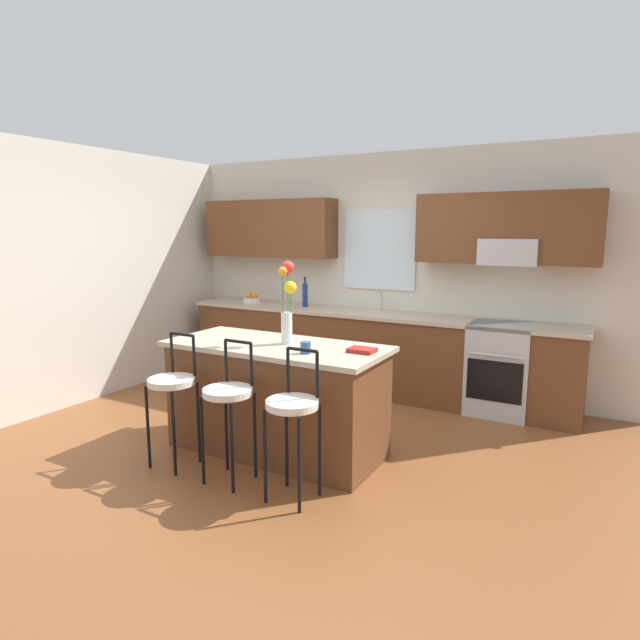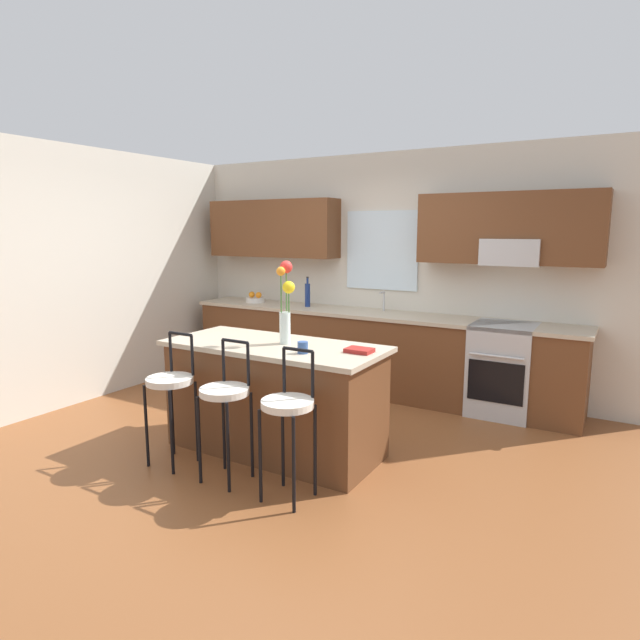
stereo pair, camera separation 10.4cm
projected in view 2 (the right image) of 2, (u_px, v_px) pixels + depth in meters
name	position (u px, v px, depth m)	size (l,w,h in m)	color
ground_plane	(287.00, 440.00, 4.69)	(14.00, 14.00, 0.00)	brown
wall_left	(113.00, 273.00, 5.99)	(0.12, 4.60, 2.70)	beige
back_wall_assembly	(384.00, 258.00, 6.10)	(5.60, 0.50, 2.70)	beige
counter_run	(370.00, 351.00, 6.05)	(4.56, 0.64, 0.92)	brown
sink_faucet	(383.00, 299.00, 6.03)	(0.02, 0.13, 0.23)	#B7BABC
oven_range	(502.00, 369.00, 5.30)	(0.60, 0.64, 0.92)	#B7BABC
kitchen_island	(275.00, 397.00, 4.40)	(1.83, 0.81, 0.92)	brown
bar_stool_near	(171.00, 386.00, 4.12)	(0.36, 0.36, 1.04)	black
bar_stool_middle	(225.00, 397.00, 3.85)	(0.36, 0.36, 1.04)	black
bar_stool_far	(288.00, 410.00, 3.57)	(0.36, 0.36, 1.04)	black
flower_vase	(286.00, 300.00, 4.27)	(0.15, 0.17, 0.67)	silver
mug_ceramic	(303.00, 347.00, 3.98)	(0.08, 0.08, 0.09)	#33518C
cookbook	(359.00, 350.00, 4.01)	(0.20, 0.15, 0.03)	maroon
fruit_bowl_oranges	(255.00, 299.00, 6.78)	(0.24, 0.24, 0.13)	silver
bottle_olive_oil	(308.00, 294.00, 6.37)	(0.06, 0.06, 0.36)	navy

